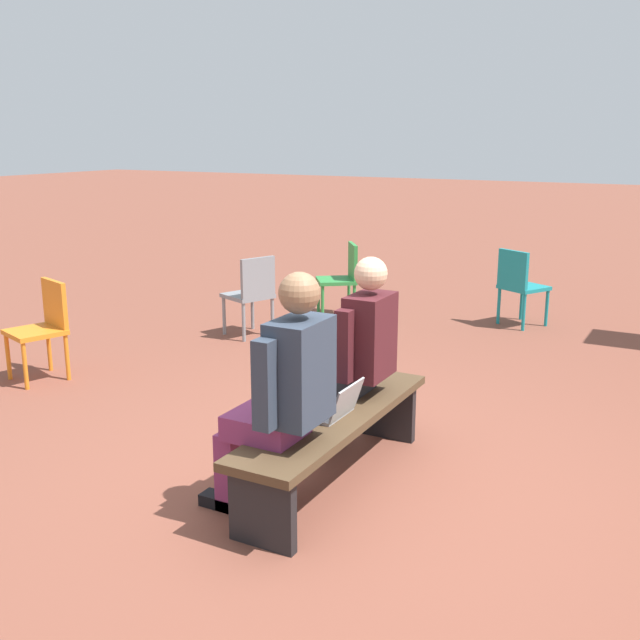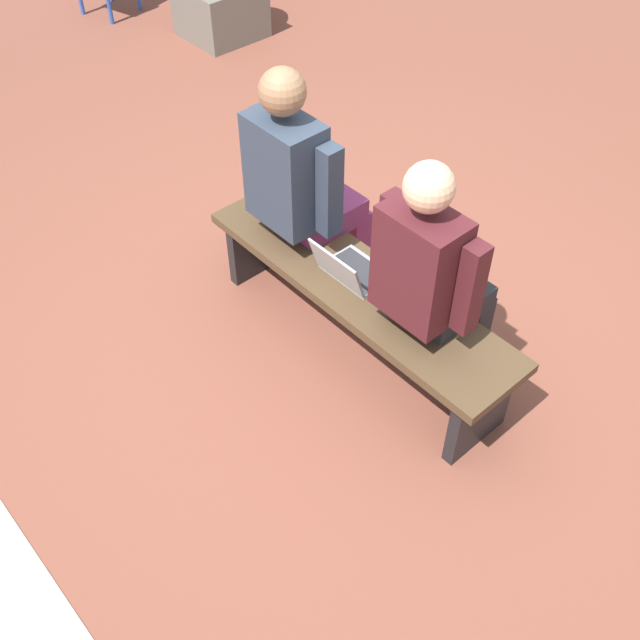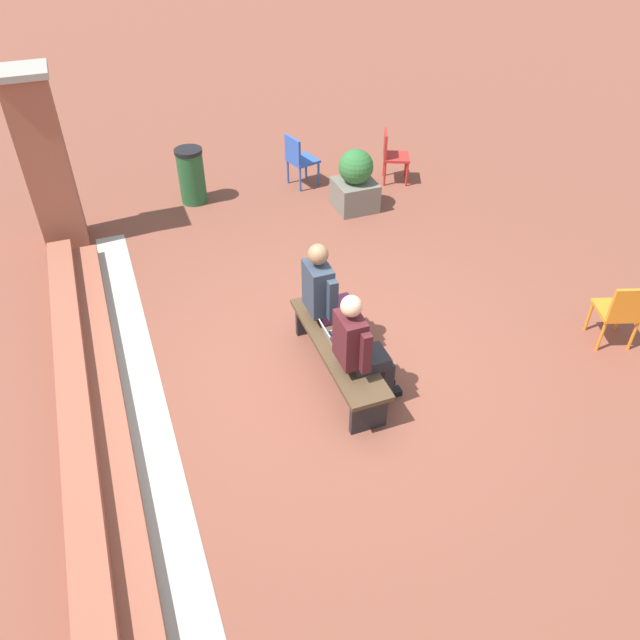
# 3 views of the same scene
# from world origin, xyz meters

# --- Properties ---
(ground_plane) EXTENTS (60.00, 60.00, 0.00)m
(ground_plane) POSITION_xyz_m (0.00, 0.00, 0.00)
(ground_plane) COLOR brown
(bench) EXTENTS (1.80, 0.44, 0.45)m
(bench) POSITION_xyz_m (-0.09, -0.08, 0.35)
(bench) COLOR #4C3823
(bench) RESTS_ON ground
(person_student) EXTENTS (0.53, 0.67, 1.33)m
(person_student) POSITION_xyz_m (-0.48, -0.15, 0.71)
(person_student) COLOR #232328
(person_student) RESTS_ON ground
(person_adult) EXTENTS (0.56, 0.71, 1.37)m
(person_adult) POSITION_xyz_m (0.39, -0.15, 0.73)
(person_adult) COLOR #7F2D5B
(person_adult) RESTS_ON ground
(laptop) EXTENTS (0.32, 0.29, 0.21)m
(laptop) POSITION_xyz_m (-0.04, -0.07, 0.50)
(laptop) COLOR #9EA0A5
(laptop) RESTS_ON bench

